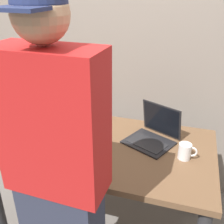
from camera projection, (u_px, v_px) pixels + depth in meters
The scene contains 9 objects.
ground_plane at pixel (105, 224), 2.17m from camera, with size 8.00×8.00×0.00m, color slate.
desk at pixel (104, 157), 1.88m from camera, with size 1.49×0.84×0.77m.
laptop at pixel (153, 133), 1.85m from camera, with size 0.40×0.39×0.25m.
beer_bottle_brown at pixel (50, 114), 2.03m from camera, with size 0.07×0.07×0.27m.
beer_bottle_amber at pixel (70, 114), 1.95m from camera, with size 0.06×0.06×0.33m.
beer_bottle_green at pixel (71, 106), 2.09m from camera, with size 0.07×0.07×0.33m.
person_figure at pixel (60, 186), 1.23m from camera, with size 0.45×0.29×1.81m.
coffee_mug at pixel (185, 151), 1.66m from camera, with size 0.12×0.08×0.10m.
back_wall at pixel (131, 45), 2.23m from camera, with size 6.00×0.10×2.60m, color gray.
Camera 1 is at (0.52, -1.47, 1.77)m, focal length 42.69 mm.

